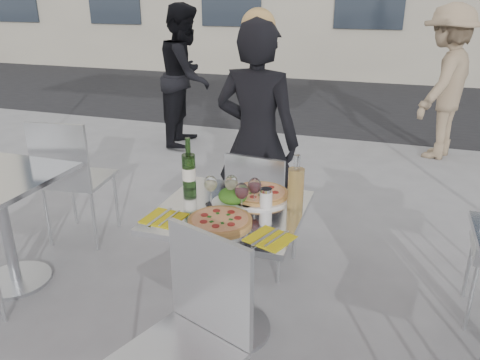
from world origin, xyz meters
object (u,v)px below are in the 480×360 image
(carafe, at_px, (296,188))
(chair_near, at_px, (192,329))
(wine_bottle, at_px, (189,170))
(napkin_right, at_px, (270,238))
(chair_far, at_px, (260,203))
(wineglass_red_b, at_px, (255,187))
(main_table, at_px, (231,245))
(pedestrian_a, at_px, (186,76))
(sugar_shaker, at_px, (266,199))
(wineglass_white_b, at_px, (231,184))
(pizza_near, at_px, (220,220))
(woman_diner, at_px, (257,141))
(side_chair_lfar, at_px, (71,172))
(wineglass_red_a, at_px, (242,192))
(pedestrian_b, at_px, (444,83))
(pizza_far, at_px, (259,194))
(side_table_left, at_px, (1,207))
(wineglass_white_a, at_px, (211,185))
(napkin_left, at_px, (164,218))
(salad_plate, at_px, (233,197))

(carafe, bearing_deg, chair_near, -107.15)
(chair_near, bearing_deg, carafe, 92.96)
(wine_bottle, relative_size, napkin_right, 1.28)
(carafe, distance_m, napkin_right, 0.35)
(chair_far, height_order, wineglass_red_b, wineglass_red_b)
(chair_far, xyz_separation_m, wine_bottle, (-0.28, -0.46, 0.36))
(main_table, bearing_deg, pedestrian_a, 118.14)
(chair_near, relative_size, napkin_right, 3.97)
(sugar_shaker, height_order, wineglass_white_b, wineglass_white_b)
(pizza_near, xyz_separation_m, napkin_right, (0.27, -0.08, -0.01))
(chair_far, xyz_separation_m, woman_diner, (-0.12, 0.32, 0.31))
(side_chair_lfar, distance_m, wineglass_red_a, 1.64)
(pedestrian_b, distance_m, pizza_far, 3.65)
(chair_near, height_order, pedestrian_b, pedestrian_b)
(side_table_left, height_order, wine_bottle, wine_bottle)
(wineglass_white_b, bearing_deg, sugar_shaker, 0.42)
(chair_near, bearing_deg, wine_bottle, 134.31)
(wineglass_white_a, bearing_deg, woman_diner, 92.03)
(napkin_left, bearing_deg, chair_near, -48.19)
(chair_far, distance_m, carafe, 0.73)
(main_table, xyz_separation_m, pedestrian_b, (1.22, 3.66, 0.31))
(pizza_near, height_order, wineglass_white_b, wineglass_white_b)
(wine_bottle, xyz_separation_m, sugar_shaker, (0.47, -0.11, -0.06))
(wineglass_white_b, distance_m, wineglass_red_b, 0.12)
(main_table, bearing_deg, napkin_right, -41.30)
(chair_far, distance_m, pizza_far, 0.53)
(wineglass_white_a, height_order, wineglass_white_b, same)
(woman_diner, bearing_deg, side_table_left, 40.35)
(pedestrian_a, bearing_deg, carafe, -156.56)
(woman_diner, distance_m, carafe, 0.98)
(side_chair_lfar, height_order, wine_bottle, wine_bottle)
(wineglass_red_b, relative_size, napkin_right, 0.68)
(side_chair_lfar, distance_m, wine_bottle, 1.24)
(woman_diner, distance_m, salad_plate, 0.90)
(main_table, distance_m, woman_diner, 1.00)
(woman_diner, relative_size, carafe, 5.63)
(pedestrian_a, bearing_deg, pizza_near, -162.49)
(main_table, distance_m, carafe, 0.46)
(side_chair_lfar, bearing_deg, pizza_far, 157.60)
(pedestrian_a, relative_size, wineglass_red_b, 10.66)
(pizza_far, xyz_separation_m, wine_bottle, (-0.40, -0.01, 0.10))
(side_chair_lfar, relative_size, carafe, 3.30)
(side_table_left, height_order, chair_near, chair_near)
(wineglass_red_b, bearing_deg, woman_diner, 105.88)
(chair_far, height_order, wineglass_white_a, wineglass_white_a)
(salad_plate, distance_m, wineglass_red_b, 0.14)
(chair_far, distance_m, napkin_left, 0.90)
(napkin_left, bearing_deg, wineglass_red_b, 40.63)
(wine_bottle, distance_m, carafe, 0.62)
(chair_near, height_order, carafe, carafe)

